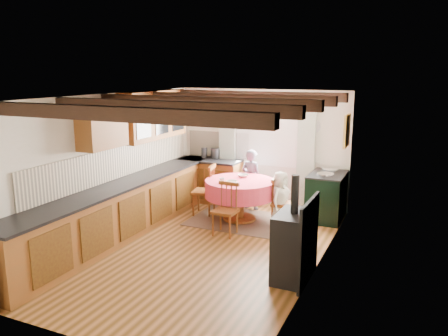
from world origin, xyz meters
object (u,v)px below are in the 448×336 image
at_px(cast_iron_stove, 294,228).
at_px(cup, 222,180).
at_px(child_far, 251,179).
at_px(chair_left, 204,190).
at_px(chair_right, 282,202).
at_px(aga_range, 327,196).
at_px(chair_near, 225,209).
at_px(dining_table, 240,201).
at_px(child_right, 280,199).

bearing_deg(cast_iron_stove, cup, 137.72).
relative_size(child_far, cup, 12.28).
distance_m(chair_left, chair_right, 1.60).
xyz_separation_m(chair_left, cast_iron_stove, (2.36, -2.02, 0.23)).
distance_m(chair_left, child_far, 1.02).
distance_m(chair_right, aga_range, 0.96).
xyz_separation_m(aga_range, child_far, (-1.52, 0.00, 0.16)).
distance_m(chair_near, chair_left, 1.22).
distance_m(chair_near, cast_iron_stove, 1.91).
xyz_separation_m(aga_range, cup, (-1.68, -1.10, 0.38)).
distance_m(chair_right, child_far, 1.14).
bearing_deg(dining_table, chair_right, 5.66).
relative_size(chair_near, chair_left, 0.92).
relative_size(chair_right, cast_iron_stove, 0.61).
height_order(aga_range, cast_iron_stove, cast_iron_stove).
height_order(dining_table, child_right, child_right).
bearing_deg(cast_iron_stove, chair_left, 139.45).
bearing_deg(chair_left, cast_iron_stove, 39.39).
xyz_separation_m(aga_range, child_right, (-0.68, -0.77, 0.06)).
bearing_deg(chair_left, chair_right, 79.71).
bearing_deg(aga_range, chair_near, -131.54).
distance_m(child_right, cup, 1.10).
xyz_separation_m(dining_table, child_far, (-0.07, 0.79, 0.23)).
height_order(dining_table, cast_iron_stove, cast_iron_stove).
distance_m(aga_range, cast_iron_stove, 2.74).
relative_size(dining_table, cup, 12.92).
xyz_separation_m(cast_iron_stove, cup, (-1.79, 1.62, 0.10)).
height_order(cast_iron_stove, child_far, cast_iron_stove).
bearing_deg(chair_right, child_right, 154.65).
bearing_deg(child_far, chair_left, 57.19).
bearing_deg(chair_right, cup, 107.60).
bearing_deg(child_far, dining_table, 108.24).
bearing_deg(cup, child_right, 18.27).
distance_m(cast_iron_stove, child_far, 3.18).
bearing_deg(cup, cast_iron_stove, -42.28).
xyz_separation_m(child_far, child_right, (0.85, -0.77, -0.11)).
xyz_separation_m(cast_iron_stove, child_far, (-1.63, 2.72, -0.11)).
bearing_deg(cup, child_far, 82.09).
relative_size(aga_range, child_right, 0.96).
relative_size(chair_left, cup, 9.87).
distance_m(aga_range, cup, 2.04).
bearing_deg(cup, chair_left, 145.44).
height_order(chair_left, chair_right, chair_left).
height_order(child_far, cup, child_far).
bearing_deg(cup, dining_table, 54.47).
xyz_separation_m(dining_table, cup, (-0.22, -0.31, 0.44)).
xyz_separation_m(chair_near, child_right, (0.72, 0.81, 0.05)).
distance_m(cast_iron_stove, child_right, 2.12).
xyz_separation_m(dining_table, aga_range, (1.46, 0.79, 0.06)).
distance_m(dining_table, chair_left, 0.81).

